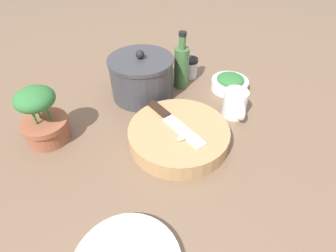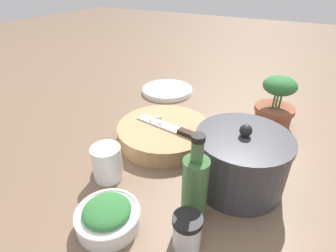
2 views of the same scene
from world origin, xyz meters
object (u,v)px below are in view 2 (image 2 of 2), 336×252
chef_knife (174,129)px  spice_jar (187,232)px  cutting_board (164,133)px  coffee_mug (107,162)px  plate_stack (167,90)px  potted_herb (276,104)px  herb_bowl (108,216)px  oil_bottle (195,187)px  garlic_cloves (156,119)px  stock_pot (240,161)px

chef_knife → spice_jar: 0.34m
cutting_board → chef_knife: (0.01, 0.04, 0.03)m
coffee_mug → plate_stack: 0.55m
cutting_board → potted_herb: size_ratio=1.67×
spice_jar → herb_bowl: bearing=-77.8°
oil_bottle → potted_herb: size_ratio=1.20×
oil_bottle → potted_herb: (-0.48, 0.08, -0.01)m
chef_knife → potted_herb: bearing=-34.0°
cutting_board → coffee_mug: 0.22m
herb_bowl → spice_jar: size_ratio=1.74×
garlic_cloves → herb_bowl: size_ratio=0.43×
spice_jar → potted_herb: bearing=174.0°
chef_knife → garlic_cloves: same height
garlic_cloves → coffee_mug: coffee_mug is taller
herb_bowl → potted_herb: size_ratio=0.78×
spice_jar → coffee_mug: bearing=-107.7°
cutting_board → stock_pot: stock_pot is taller
herb_bowl → coffee_mug: 0.15m
plate_stack → potted_herb: 0.45m
stock_pot → coffee_mug: bearing=-66.3°
cutting_board → oil_bottle: 0.30m
chef_knife → spice_jar: (0.29, 0.18, -0.02)m
garlic_cloves → herb_bowl: 0.36m
plate_stack → oil_bottle: (0.55, 0.37, 0.07)m
chef_knife → potted_herb: (-0.27, 0.24, 0.02)m
coffee_mug → oil_bottle: oil_bottle is taller
garlic_cloves → oil_bottle: bearing=44.6°
chef_knife → herb_bowl: chef_knife is taller
garlic_cloves → oil_bottle: oil_bottle is taller
chef_knife → herb_bowl: 0.33m
garlic_cloves → potted_herb: bearing=127.7°
garlic_cloves → plate_stack: size_ratio=0.27×
garlic_cloves → oil_bottle: 0.34m
garlic_cloves → spice_jar: size_ratio=0.75×
coffee_mug → plate_stack: size_ratio=0.46×
chef_knife → herb_bowl: (0.32, 0.02, -0.03)m
spice_jar → garlic_cloves: bearing=-140.8°
coffee_mug → herb_bowl: bearing=40.0°
spice_jar → coffee_mug: 0.27m
stock_pot → potted_herb: potted_herb is taller
garlic_cloves → stock_pot: bearing=71.1°
spice_jar → potted_herb: size_ratio=0.45×
cutting_board → chef_knife: 0.05m
garlic_cloves → plate_stack: garlic_cloves is taller
cutting_board → chef_knife: bearing=79.4°
plate_stack → oil_bottle: oil_bottle is taller
cutting_board → potted_herb: potted_herb is taller
herb_bowl → cutting_board: bearing=-170.4°
cutting_board → garlic_cloves: (-0.02, -0.04, 0.03)m
chef_knife → oil_bottle: size_ratio=1.15×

